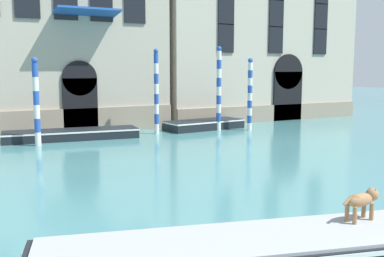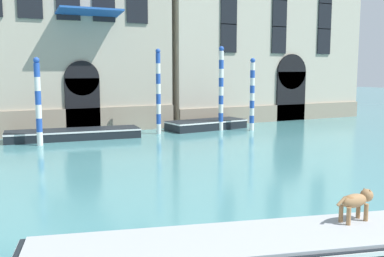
{
  "view_description": "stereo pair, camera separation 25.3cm",
  "coord_description": "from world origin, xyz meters",
  "px_view_note": "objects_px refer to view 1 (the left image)",
  "views": [
    {
      "loc": [
        -6.3,
        -1.35,
        3.46
      ],
      "look_at": [
        1.33,
        13.59,
        1.2
      ],
      "focal_mm": 42.0,
      "sensor_mm": 36.0,
      "label": 1
    },
    {
      "loc": [
        -6.07,
        -1.46,
        3.46
      ],
      "look_at": [
        1.33,
        13.59,
        1.2
      ],
      "focal_mm": 42.0,
      "sensor_mm": 36.0,
      "label": 2
    }
  ],
  "objects_px": {
    "boat_foreground": "(267,250)",
    "mooring_pole_2": "(36,102)",
    "boat_moored_far": "(204,124)",
    "mooring_pole_3": "(250,94)",
    "mooring_pole_0": "(219,88)",
    "dog_on_deck": "(362,200)",
    "boat_moored_near_palazzo": "(72,134)",
    "mooring_pole_1": "(156,91)"
  },
  "relations": [
    {
      "from": "boat_foreground",
      "to": "mooring_pole_2",
      "type": "xyz_separation_m",
      "value": [
        -1.72,
        14.73,
        1.7
      ]
    },
    {
      "from": "boat_moored_far",
      "to": "mooring_pole_3",
      "type": "distance_m",
      "value": 3.11
    },
    {
      "from": "boat_foreground",
      "to": "mooring_pole_0",
      "type": "distance_m",
      "value": 17.59
    },
    {
      "from": "dog_on_deck",
      "to": "mooring_pole_2",
      "type": "relative_size",
      "value": 0.23
    },
    {
      "from": "boat_moored_near_palazzo",
      "to": "mooring_pole_2",
      "type": "xyz_separation_m",
      "value": [
        -1.76,
        -1.21,
        1.74
      ]
    },
    {
      "from": "mooring_pole_2",
      "to": "boat_moored_near_palazzo",
      "type": "bearing_deg",
      "value": 34.49
    },
    {
      "from": "dog_on_deck",
      "to": "mooring_pole_1",
      "type": "distance_m",
      "value": 16.16
    },
    {
      "from": "boat_foreground",
      "to": "dog_on_deck",
      "type": "xyz_separation_m",
      "value": [
        2.1,
        -0.17,
        0.66
      ]
    },
    {
      "from": "mooring_pole_0",
      "to": "mooring_pole_2",
      "type": "bearing_deg",
      "value": -175.61
    },
    {
      "from": "boat_foreground",
      "to": "boat_moored_far",
      "type": "relative_size",
      "value": 1.77
    },
    {
      "from": "boat_moored_far",
      "to": "mooring_pole_3",
      "type": "xyz_separation_m",
      "value": [
        2.02,
        -1.59,
        1.75
      ]
    },
    {
      "from": "dog_on_deck",
      "to": "mooring_pole_2",
      "type": "height_order",
      "value": "mooring_pole_2"
    },
    {
      "from": "dog_on_deck",
      "to": "mooring_pole_0",
      "type": "distance_m",
      "value": 16.82
    },
    {
      "from": "boat_foreground",
      "to": "mooring_pole_1",
      "type": "xyz_separation_m",
      "value": [
        4.46,
        15.76,
        1.96
      ]
    },
    {
      "from": "dog_on_deck",
      "to": "mooring_pole_1",
      "type": "relative_size",
      "value": 0.2
    },
    {
      "from": "boat_foreground",
      "to": "boat_moored_far",
      "type": "distance_m",
      "value": 17.94
    },
    {
      "from": "dog_on_deck",
      "to": "boat_moored_near_palazzo",
      "type": "distance_m",
      "value": 16.25
    },
    {
      "from": "dog_on_deck",
      "to": "boat_moored_near_palazzo",
      "type": "relative_size",
      "value": 0.14
    },
    {
      "from": "boat_moored_far",
      "to": "mooring_pole_2",
      "type": "xyz_separation_m",
      "value": [
        -9.31,
        -1.53,
        1.72
      ]
    },
    {
      "from": "dog_on_deck",
      "to": "mooring_pole_2",
      "type": "bearing_deg",
      "value": 101.59
    },
    {
      "from": "boat_moored_near_palazzo",
      "to": "boat_moored_far",
      "type": "xyz_separation_m",
      "value": [
        7.56,
        0.32,
        0.02
      ]
    },
    {
      "from": "boat_moored_far",
      "to": "mooring_pole_3",
      "type": "height_order",
      "value": "mooring_pole_3"
    },
    {
      "from": "boat_moored_far",
      "to": "mooring_pole_0",
      "type": "bearing_deg",
      "value": -63.55
    },
    {
      "from": "boat_moored_near_palazzo",
      "to": "mooring_pole_0",
      "type": "xyz_separation_m",
      "value": [
        8.05,
        -0.45,
        2.1
      ]
    },
    {
      "from": "mooring_pole_1",
      "to": "boat_moored_far",
      "type": "bearing_deg",
      "value": 9.07
    },
    {
      "from": "boat_moored_near_palazzo",
      "to": "mooring_pole_3",
      "type": "bearing_deg",
      "value": -1.49
    },
    {
      "from": "boat_moored_near_palazzo",
      "to": "mooring_pole_2",
      "type": "distance_m",
      "value": 2.75
    },
    {
      "from": "dog_on_deck",
      "to": "boat_moored_far",
      "type": "height_order",
      "value": "dog_on_deck"
    },
    {
      "from": "boat_moored_near_palazzo",
      "to": "mooring_pole_2",
      "type": "relative_size",
      "value": 1.66
    },
    {
      "from": "boat_moored_near_palazzo",
      "to": "mooring_pole_1",
      "type": "bearing_deg",
      "value": 3.79
    },
    {
      "from": "mooring_pole_3",
      "to": "mooring_pole_2",
      "type": "bearing_deg",
      "value": 179.68
    },
    {
      "from": "mooring_pole_3",
      "to": "boat_moored_near_palazzo",
      "type": "bearing_deg",
      "value": 172.45
    },
    {
      "from": "mooring_pole_1",
      "to": "mooring_pole_3",
      "type": "height_order",
      "value": "mooring_pole_1"
    },
    {
      "from": "dog_on_deck",
      "to": "mooring_pole_0",
      "type": "relative_size",
      "value": 0.2
    },
    {
      "from": "boat_foreground",
      "to": "mooring_pole_2",
      "type": "relative_size",
      "value": 2.13
    },
    {
      "from": "mooring_pole_2",
      "to": "boat_moored_far",
      "type": "bearing_deg",
      "value": 9.34
    },
    {
      "from": "mooring_pole_1",
      "to": "mooring_pole_2",
      "type": "bearing_deg",
      "value": -170.52
    },
    {
      "from": "boat_foreground",
      "to": "boat_moored_far",
      "type": "height_order",
      "value": "boat_foreground"
    },
    {
      "from": "boat_foreground",
      "to": "dog_on_deck",
      "type": "distance_m",
      "value": 2.2
    },
    {
      "from": "boat_moored_far",
      "to": "mooring_pole_2",
      "type": "relative_size",
      "value": 1.2
    },
    {
      "from": "boat_foreground",
      "to": "dog_on_deck",
      "type": "relative_size",
      "value": 9.18
    },
    {
      "from": "dog_on_deck",
      "to": "mooring_pole_0",
      "type": "bearing_deg",
      "value": 66.26
    }
  ]
}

